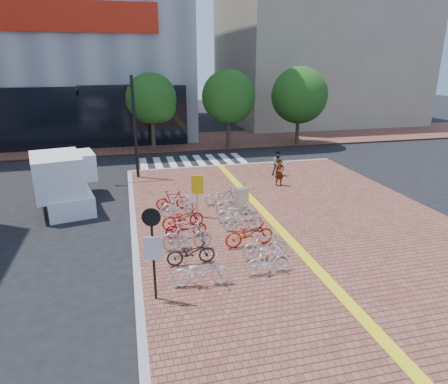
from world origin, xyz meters
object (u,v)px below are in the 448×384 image
object	(u,v)px
bike_2	(187,236)
bike_12	(232,203)
bike_4	(183,218)
traffic_light_pole	(109,109)
pedestrian_a	(279,172)
bike_11	(236,212)
utility_box	(242,200)
bike_0	(201,271)
bike_1	(191,252)
bike_8	(265,245)
box_truck	(65,181)
bike_7	(268,260)
bike_6	(172,200)
yellow_sign	(197,188)
notice_sign	(153,243)
bike_5	(179,206)
bike_9	(249,233)
bike_10	(243,220)
bike_3	(186,227)
bike_13	(222,195)
pedestrian_b	(278,163)

from	to	relation	value
bike_2	bike_12	size ratio (longest dim) A/B	1.14
bike_4	traffic_light_pole	world-z (taller)	traffic_light_pole
pedestrian_a	traffic_light_pole	bearing A→B (deg)	155.85
bike_11	utility_box	distance (m)	1.19
bike_0	bike_1	bearing A→B (deg)	9.00
bike_11	bike_8	bearing A→B (deg)	-178.48
pedestrian_a	utility_box	distance (m)	4.80
bike_0	box_truck	bearing A→B (deg)	34.40
bike_7	bike_6	bearing A→B (deg)	14.98
bike_7	pedestrian_a	size ratio (longest dim) A/B	1.03
pedestrian_a	bike_0	bearing A→B (deg)	-125.78
yellow_sign	notice_sign	distance (m)	6.70
bike_5	bike_9	bearing A→B (deg)	-150.39
yellow_sign	bike_12	bearing A→B (deg)	5.47
bike_10	box_truck	xyz separation A→B (m)	(-7.51, 5.41, 0.65)
bike_10	utility_box	size ratio (longest dim) A/B	1.42
bike_3	notice_sign	bearing A→B (deg)	157.73
bike_11	utility_box	world-z (taller)	utility_box
bike_0	bike_13	world-z (taller)	bike_0
bike_10	box_truck	size ratio (longest dim) A/B	0.33
bike_13	bike_8	bearing A→B (deg)	178.97
bike_8	bike_12	distance (m)	4.75
bike_12	pedestrian_b	world-z (taller)	pedestrian_b
bike_8	pedestrian_a	xyz separation A→B (m)	(3.71, 8.17, 0.24)
bike_3	utility_box	world-z (taller)	utility_box
bike_5	bike_1	bearing A→B (deg)	176.02
bike_9	box_truck	world-z (taller)	box_truck
notice_sign	bike_5	bearing A→B (deg)	76.20
bike_3	bike_2	bearing A→B (deg)	171.54
bike_9	traffic_light_pole	size ratio (longest dim) A/B	0.32
bike_4	notice_sign	world-z (taller)	notice_sign
bike_0	bike_4	distance (m)	4.65
pedestrian_b	bike_6	bearing A→B (deg)	-149.70
bike_10	bike_13	distance (m)	3.38
utility_box	notice_sign	bearing A→B (deg)	-125.45
bike_8	pedestrian_a	bearing A→B (deg)	-25.77
yellow_sign	bike_11	bearing A→B (deg)	-32.73
bike_12	box_truck	size ratio (longest dim) A/B	0.32
bike_3	bike_12	world-z (taller)	bike_3
bike_10	bike_12	size ratio (longest dim) A/B	1.02
bike_10	bike_8	bearing A→B (deg)	-169.73
bike_8	box_truck	world-z (taller)	box_truck
traffic_light_pole	yellow_sign	bearing A→B (deg)	-62.61
bike_5	bike_11	xyz separation A→B (m)	(2.35, -1.20, -0.07)
box_truck	bike_5	bearing A→B (deg)	-31.30
bike_6	bike_13	xyz separation A→B (m)	(2.48, 0.15, -0.01)
bike_1	box_truck	world-z (taller)	box_truck
bike_2	box_truck	distance (m)	8.27
bike_9	notice_sign	xyz separation A→B (m)	(-3.77, -2.79, 1.33)
bike_5	box_truck	xyz separation A→B (m)	(-5.18, 3.15, 0.64)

